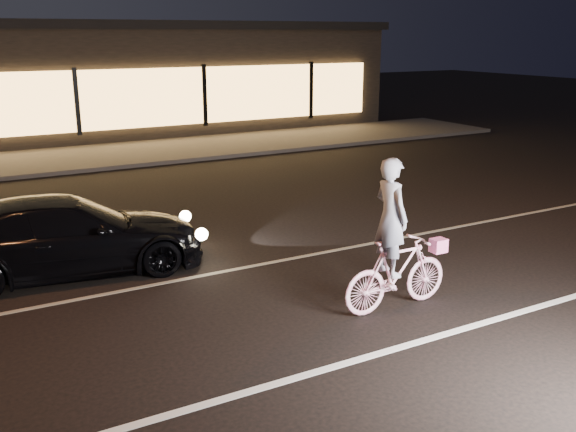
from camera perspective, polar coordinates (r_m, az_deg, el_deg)
ground at (r=9.15m, az=2.02°, el=-8.38°), size 90.00×90.00×0.00m
lane_stripe_near at (r=8.04m, az=7.70°, el=-12.13°), size 60.00×0.12×0.01m
lane_stripe_far at (r=10.78m, az=-3.53°, el=-4.52°), size 60.00×0.10×0.01m
sidewalk at (r=20.91m, az=-16.88°, el=5.05°), size 30.00×4.00×0.12m
storefront at (r=26.49m, az=-20.22°, el=11.49°), size 25.40×8.42×4.20m
cyclist at (r=9.04m, az=9.51°, el=-3.60°), size 1.74×0.60×2.19m
sedan at (r=10.91m, az=-19.06°, el=-1.66°), size 4.54×2.30×1.26m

